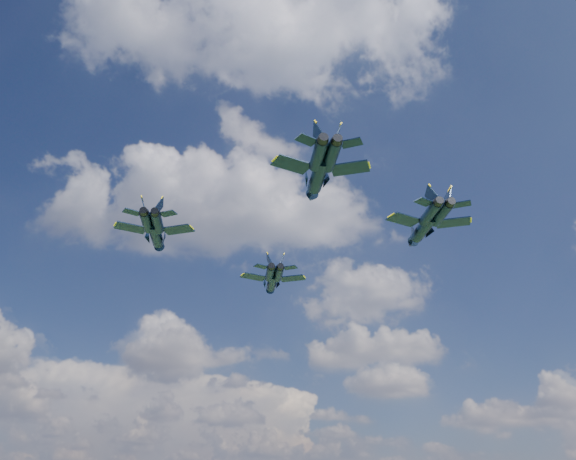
# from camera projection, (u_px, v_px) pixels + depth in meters

# --- Properties ---
(jet_lead) EXTENTS (11.55, 14.96, 3.56)m
(jet_lead) POSITION_uv_depth(u_px,v_px,m) (272.00, 282.00, 100.25)
(jet_lead) COLOR black
(jet_left) EXTENTS (11.53, 14.86, 3.54)m
(jet_left) POSITION_uv_depth(u_px,v_px,m) (156.00, 235.00, 82.75)
(jet_left) COLOR black
(jet_right) EXTENTS (12.77, 16.61, 3.94)m
(jet_right) POSITION_uv_depth(u_px,v_px,m) (423.00, 228.00, 83.94)
(jet_right) COLOR black
(jet_slot) EXTENTS (11.70, 15.18, 3.61)m
(jet_slot) POSITION_uv_depth(u_px,v_px,m) (318.00, 177.00, 67.00)
(jet_slot) COLOR black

